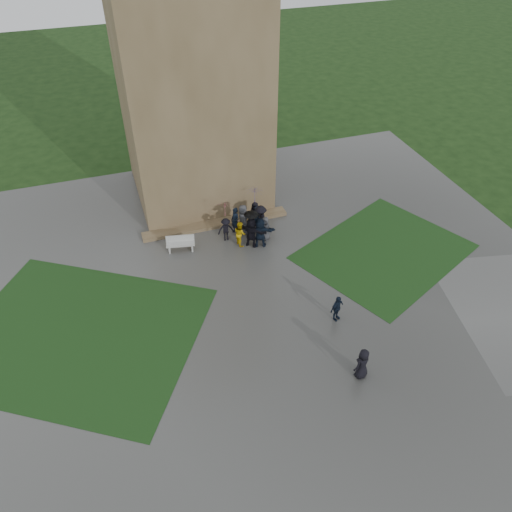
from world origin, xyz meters
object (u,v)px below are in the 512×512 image
object	(u,v)px
bench	(180,243)
pedestrian_mid	(337,308)
tower	(188,53)
pedestrian_near	(362,364)

from	to	relation	value
bench	pedestrian_mid	world-z (taller)	pedestrian_mid
tower	bench	size ratio (longest dim) A/B	10.75
tower	pedestrian_near	world-z (taller)	tower
tower	pedestrian_near	bearing A→B (deg)	-79.96
tower	pedestrian_near	size ratio (longest dim) A/B	11.12
tower	bench	bearing A→B (deg)	-112.46
tower	bench	world-z (taller)	tower
tower	pedestrian_mid	bearing A→B (deg)	-75.73
pedestrian_mid	pedestrian_near	xyz separation A→B (m)	(-0.47, -3.45, 0.08)
tower	pedestrian_mid	world-z (taller)	tower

